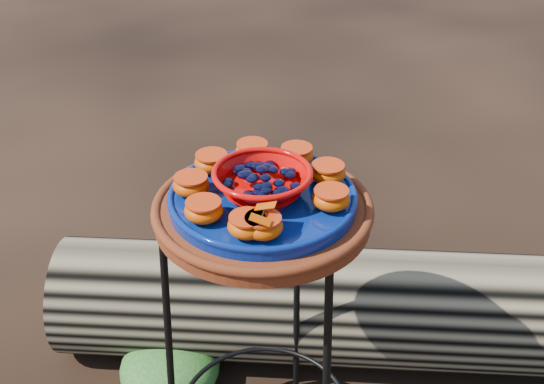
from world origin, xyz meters
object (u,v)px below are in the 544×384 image
at_px(plant_stand, 264,349).
at_px(driftwood_log, 376,308).
at_px(red_bowl, 262,183).
at_px(terracotta_saucer, 263,212).
at_px(cobalt_plate, 263,199).

xyz_separation_m(plant_stand, driftwood_log, (0.15, 0.43, -0.18)).
bearing_deg(red_bowl, terracotta_saucer, 0.00).
xyz_separation_m(cobalt_plate, driftwood_log, (0.15, 0.43, -0.58)).
height_order(terracotta_saucer, red_bowl, red_bowl).
distance_m(terracotta_saucer, red_bowl, 0.07).
relative_size(red_bowl, driftwood_log, 0.10).
xyz_separation_m(plant_stand, red_bowl, (0.00, 0.00, 0.43)).
height_order(plant_stand, terracotta_saucer, terracotta_saucer).
distance_m(plant_stand, red_bowl, 0.43).
bearing_deg(driftwood_log, red_bowl, -109.71).
bearing_deg(driftwood_log, cobalt_plate, -109.71).
distance_m(plant_stand, terracotta_saucer, 0.37).
height_order(red_bowl, driftwood_log, red_bowl).
xyz_separation_m(plant_stand, cobalt_plate, (0.00, 0.00, 0.40)).
distance_m(plant_stand, driftwood_log, 0.49).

